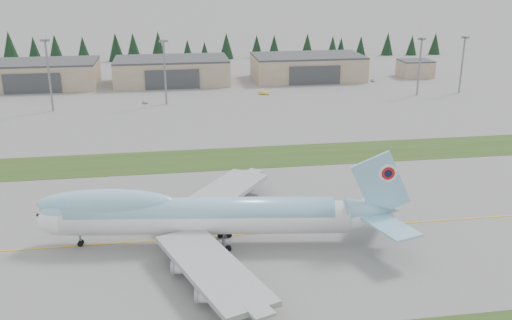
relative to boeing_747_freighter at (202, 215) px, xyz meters
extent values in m
plane|color=slate|center=(11.93, 2.87, -5.90)|extent=(7000.00, 7000.00, 0.00)
cube|color=#2D4719|center=(11.93, 47.87, -5.90)|extent=(400.00, 18.00, 0.08)
cube|color=gold|center=(11.93, 2.87, -5.90)|extent=(400.00, 0.40, 0.02)
cylinder|color=white|center=(0.67, -0.09, -0.58)|extent=(51.73, 12.83, 5.96)
cylinder|color=#88C2DF|center=(-0.24, 0.03, 0.52)|extent=(48.03, 11.88, 5.51)
ellipsoid|color=white|center=(-24.79, 3.37, -0.58)|extent=(10.26, 7.20, 5.96)
ellipsoid|color=#88C2DF|center=(-24.79, 3.37, 0.52)|extent=(8.59, 6.09, 5.06)
ellipsoid|color=#88C2DF|center=(-16.61, 2.26, 2.27)|extent=(25.78, 8.43, 5.51)
cube|color=#0C1433|center=(-27.97, 3.80, 0.61)|extent=(2.27, 2.63, 1.19)
cone|color=white|center=(30.68, -4.17, -0.58)|extent=(11.70, 7.28, 5.85)
cone|color=#88C2DF|center=(30.68, -4.17, 0.52)|extent=(10.72, 6.63, 5.32)
cube|color=#88C2DF|center=(31.59, -4.29, 5.66)|extent=(11.09, 2.04, 12.67)
cylinder|color=white|center=(32.73, -4.08, 7.86)|extent=(3.30, 0.63, 3.30)
cylinder|color=red|center=(32.74, -3.99, 7.86)|extent=(2.39, 0.50, 2.39)
cylinder|color=#0C1433|center=(32.75, -3.89, 7.86)|extent=(1.39, 0.37, 1.38)
cube|color=#88C2DF|center=(33.24, 1.04, -0.03)|extent=(10.09, 11.47, 0.42)
cube|color=#88C2DF|center=(31.75, -9.87, -0.03)|extent=(8.25, 11.27, 0.42)
cube|color=#9C9FA4|center=(4.53, 14.67, -2.23)|extent=(23.16, 27.44, 0.92)
cube|color=#9C9FA4|center=(0.45, -15.34, -2.23)|extent=(17.71, 28.85, 0.92)
cylinder|color=white|center=(-0.15, 11.60, -3.97)|extent=(5.04, 2.92, 2.29)
cylinder|color=white|center=(5.45, 19.45, -3.97)|extent=(5.04, 2.92, 2.29)
cylinder|color=white|center=(-3.24, -11.14, -3.97)|extent=(5.04, 2.92, 2.29)
cylinder|color=white|center=(0.07, -20.20, -3.97)|extent=(5.04, 2.92, 2.29)
cylinder|color=gray|center=(-22.06, 3.00, -4.80)|extent=(0.45, 0.45, 2.20)
cylinder|color=gray|center=(-0.32, 2.82, -4.71)|extent=(0.58, 0.58, 2.39)
cylinder|color=gray|center=(-1.07, -2.63, -4.71)|extent=(0.58, 0.58, 2.39)
cylinder|color=gray|center=(4.22, 2.20, -4.71)|extent=(0.58, 0.58, 2.39)
cylinder|color=gray|center=(3.48, -3.25, -4.71)|extent=(0.58, 0.58, 2.39)
cylinder|color=black|center=(-22.11, 2.63, -5.40)|extent=(1.04, 0.45, 1.01)
cylinder|color=black|center=(-22.01, 3.36, -5.40)|extent=(1.04, 0.45, 1.01)
cylinder|color=black|center=(-0.32, 2.82, -5.35)|extent=(1.15, 0.60, 1.10)
cylinder|color=black|center=(-1.07, -2.63, -5.35)|extent=(1.15, 0.60, 1.10)
cylinder|color=black|center=(4.22, 2.20, -5.35)|extent=(1.15, 0.60, 1.10)
cylinder|color=black|center=(3.48, -3.25, -5.35)|extent=(1.15, 0.60, 1.10)
cube|color=gray|center=(-58.07, 152.87, -0.90)|extent=(48.00, 26.00, 10.00)
cube|color=#383A3D|center=(-58.07, 152.87, 4.50)|extent=(48.00, 26.00, 0.80)
cube|color=#383A3D|center=(-58.07, 139.57, -1.90)|extent=(22.08, 0.60, 8.00)
cube|color=gray|center=(-3.07, 152.87, -0.90)|extent=(48.00, 26.00, 10.00)
cube|color=#383A3D|center=(-3.07, 152.87, 4.50)|extent=(48.00, 26.00, 0.80)
cube|color=#383A3D|center=(-3.07, 139.57, -1.90)|extent=(22.08, 0.60, 8.00)
cube|color=gray|center=(56.93, 152.87, -0.90)|extent=(48.00, 26.00, 10.00)
cube|color=#383A3D|center=(56.93, 152.87, 4.50)|extent=(48.00, 26.00, 0.80)
cube|color=#383A3D|center=(56.93, 139.57, -1.90)|extent=(22.08, 0.60, 8.00)
cube|color=gray|center=(106.93, 150.87, -2.40)|extent=(14.00, 12.00, 7.00)
cube|color=#383A3D|center=(106.93, 150.87, 1.40)|extent=(14.00, 12.00, 0.60)
cylinder|color=gray|center=(-45.18, 108.91, 6.11)|extent=(0.70, 0.70, 24.02)
cube|color=gray|center=(-45.18, 108.91, 18.52)|extent=(3.20, 3.20, 0.80)
cylinder|color=gray|center=(-5.81, 113.22, 5.35)|extent=(0.70, 0.70, 22.51)
cube|color=gray|center=(-5.81, 113.22, 17.01)|extent=(3.20, 3.20, 0.80)
cylinder|color=gray|center=(91.62, 113.71, 4.78)|extent=(0.70, 0.70, 21.36)
cube|color=gray|center=(91.62, 113.71, 15.85)|extent=(3.20, 3.20, 0.80)
cylinder|color=gray|center=(110.01, 115.11, 4.82)|extent=(0.70, 0.70, 21.44)
cube|color=gray|center=(110.01, 115.11, 15.94)|extent=(3.20, 3.20, 0.80)
imported|color=silver|center=(-13.68, 115.87, -5.90)|extent=(2.17, 3.55, 1.13)
imported|color=gold|center=(32.37, 124.18, -5.90)|extent=(4.35, 3.33, 1.37)
imported|color=silver|center=(84.04, 142.87, -5.90)|extent=(2.27, 3.88, 1.05)
cone|color=black|center=(-84.15, 216.34, 2.50)|extent=(9.40, 9.40, 16.79)
cone|color=black|center=(-72.49, 216.66, 0.98)|extent=(7.70, 7.70, 13.76)
cone|color=black|center=(-60.95, 211.99, 1.69)|extent=(8.51, 8.51, 15.19)
cone|color=black|center=(-47.16, 211.16, 1.13)|extent=(7.88, 7.88, 14.07)
cone|color=black|center=(-31.21, 217.32, 1.52)|extent=(8.32, 8.32, 14.85)
cone|color=black|center=(-21.82, 211.21, 1.77)|extent=(8.59, 8.59, 15.35)
cone|color=black|center=(-9.06, 218.41, 1.68)|extent=(8.49, 8.49, 15.16)
cone|color=black|center=(6.13, 211.14, -0.20)|extent=(6.39, 6.39, 11.40)
cone|color=black|center=(15.15, 211.94, -0.83)|extent=(5.68, 5.68, 10.14)
cone|color=black|center=(27.39, 216.62, 1.07)|extent=(7.81, 7.81, 13.95)
cone|color=black|center=(44.29, 218.61, 0.27)|extent=(6.91, 6.91, 12.34)
cone|color=black|center=(53.02, 213.12, 0.53)|extent=(7.21, 7.21, 12.87)
cone|color=black|center=(72.86, 218.68, 0.44)|extent=(7.10, 7.10, 12.67)
cone|color=black|center=(85.65, 212.44, -0.02)|extent=(6.59, 6.59, 11.77)
cone|color=black|center=(91.01, 214.20, -0.62)|extent=(5.92, 5.92, 10.57)
cone|color=black|center=(103.46, 217.23, -0.50)|extent=(6.05, 6.05, 10.80)
cone|color=black|center=(118.73, 215.97, 0.43)|extent=(7.09, 7.09, 12.66)
cone|color=black|center=(132.37, 213.96, -0.31)|extent=(6.27, 6.27, 11.19)
cone|color=black|center=(146.60, 214.62, 0.20)|extent=(6.83, 6.83, 12.19)
camera|label=1|loc=(-4.85, -94.08, 42.61)|focal=40.00mm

